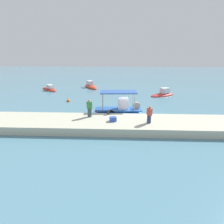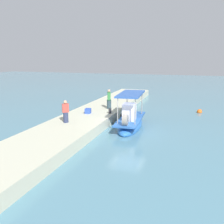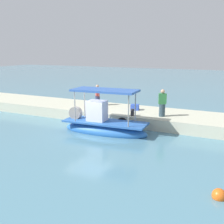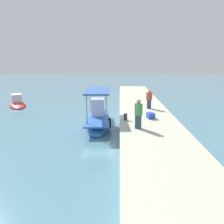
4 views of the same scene
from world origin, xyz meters
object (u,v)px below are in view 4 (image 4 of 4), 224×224
object	(u,v)px
fisherman_near_bollard	(149,100)
cargo_crate	(151,116)
mooring_bollard	(126,117)
main_fishing_boat	(98,119)
fisherman_by_crate	(138,115)
moored_boat_far	(17,104)

from	to	relation	value
fisherman_near_bollard	cargo_crate	xyz separation A→B (m)	(-3.23, 0.30, -0.53)
mooring_bollard	main_fishing_boat	bearing A→B (deg)	62.08
fisherman_by_crate	main_fishing_boat	bearing A→B (deg)	43.55
main_fishing_boat	mooring_bollard	size ratio (longest dim) A/B	12.02
fisherman_by_crate	mooring_bollard	bearing A→B (deg)	21.39
mooring_bollard	cargo_crate	xyz separation A→B (m)	(0.53, -1.77, -0.03)
main_fishing_boat	moored_boat_far	world-z (taller)	main_fishing_boat
main_fishing_boat	fisherman_near_bollard	bearing A→B (deg)	-56.55
cargo_crate	moored_boat_far	bearing A→B (deg)	60.21
mooring_bollard	fisherman_near_bollard	bearing A→B (deg)	-28.82
main_fishing_boat	moored_boat_far	distance (m)	11.66
main_fishing_boat	fisherman_near_bollard	xyz separation A→B (m)	(2.70, -4.08, 0.99)
fisherman_by_crate	moored_boat_far	world-z (taller)	fisherman_by_crate
mooring_bollard	cargo_crate	size ratio (longest dim) A/B	0.78
main_fishing_boat	cargo_crate	xyz separation A→B (m)	(-0.54, -3.78, 0.46)
fisherman_by_crate	cargo_crate	world-z (taller)	fisherman_by_crate
fisherman_by_crate	moored_boat_far	distance (m)	15.61
main_fishing_boat	cargo_crate	distance (m)	3.85
fisherman_by_crate	mooring_bollard	world-z (taller)	fisherman_by_crate
main_fishing_boat	cargo_crate	size ratio (longest dim) A/B	9.38
fisherman_near_bollard	fisherman_by_crate	size ratio (longest dim) A/B	0.91
main_fishing_boat	fisherman_near_bollard	size ratio (longest dim) A/B	3.38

